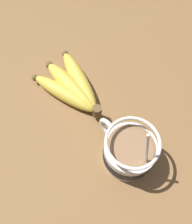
{
  "coord_description": "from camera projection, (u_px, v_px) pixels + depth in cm",
  "views": [
    {
      "loc": [
        -9.35,
        12.57,
        46.9
      ],
      "look_at": [
        7.25,
        -1.66,
        6.62
      ],
      "focal_mm": 35.0,
      "sensor_mm": 36.0,
      "label": 1
    }
  ],
  "objects": [
    {
      "name": "table",
      "position": [
        112.0,
        150.0,
        0.47
      ],
      "size": [
        139.95,
        139.95,
        2.53
      ],
      "color": "brown",
      "rests_on": "ground"
    },
    {
      "name": "coffee_mug",
      "position": [
        128.0,
        151.0,
        0.42
      ],
      "size": [
        13.59,
        10.05,
        15.42
      ],
      "color": "white",
      "rests_on": "table"
    },
    {
      "name": "banana_bunch",
      "position": [
        71.0,
        86.0,
        0.52
      ],
      "size": [
        20.55,
        13.62,
        4.24
      ],
      "color": "brown",
      "rests_on": "table"
    }
  ]
}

